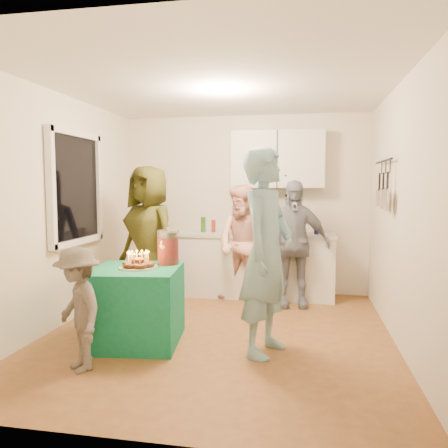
% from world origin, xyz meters
% --- Properties ---
extents(floor, '(4.00, 4.00, 0.00)m').
position_xyz_m(floor, '(0.00, 0.00, 0.00)').
color(floor, brown).
rests_on(floor, ground).
extents(ceiling, '(4.00, 4.00, 0.00)m').
position_xyz_m(ceiling, '(0.00, 0.00, 2.60)').
color(ceiling, white).
rests_on(ceiling, floor).
extents(back_wall, '(3.60, 3.60, 0.00)m').
position_xyz_m(back_wall, '(0.00, 2.00, 1.30)').
color(back_wall, silver).
rests_on(back_wall, floor).
extents(left_wall, '(4.00, 4.00, 0.00)m').
position_xyz_m(left_wall, '(-1.80, 0.00, 1.30)').
color(left_wall, silver).
rests_on(left_wall, floor).
extents(right_wall, '(4.00, 4.00, 0.00)m').
position_xyz_m(right_wall, '(1.80, 0.00, 1.30)').
color(right_wall, silver).
rests_on(right_wall, floor).
extents(window_night, '(0.04, 1.00, 1.20)m').
position_xyz_m(window_night, '(-1.77, 0.30, 1.55)').
color(window_night, black).
rests_on(window_night, left_wall).
extents(counter, '(2.20, 0.58, 0.86)m').
position_xyz_m(counter, '(0.20, 1.70, 0.43)').
color(counter, white).
rests_on(counter, floor).
extents(countertop, '(2.24, 0.62, 0.05)m').
position_xyz_m(countertop, '(0.20, 1.70, 0.89)').
color(countertop, beige).
rests_on(countertop, counter).
extents(upper_cabinet, '(1.30, 0.30, 0.80)m').
position_xyz_m(upper_cabinet, '(0.50, 1.85, 1.95)').
color(upper_cabinet, white).
rests_on(upper_cabinet, back_wall).
extents(pot_rack, '(0.12, 1.00, 0.60)m').
position_xyz_m(pot_rack, '(1.72, 0.70, 1.60)').
color(pot_rack, black).
rests_on(pot_rack, right_wall).
extents(microwave, '(0.57, 0.42, 0.30)m').
position_xyz_m(microwave, '(0.43, 1.70, 1.06)').
color(microwave, white).
rests_on(microwave, countertop).
extents(party_table, '(0.95, 0.95, 0.76)m').
position_xyz_m(party_table, '(-0.76, -0.37, 0.38)').
color(party_table, '#11724A').
rests_on(party_table, floor).
extents(donut_cake, '(0.38, 0.38, 0.18)m').
position_xyz_m(donut_cake, '(-0.73, -0.38, 0.85)').
color(donut_cake, '#381C0C').
rests_on(donut_cake, party_table).
extents(punch_jar, '(0.22, 0.22, 0.34)m').
position_xyz_m(punch_jar, '(-0.51, -0.11, 0.93)').
color(punch_jar, red).
rests_on(punch_jar, party_table).
extents(man_birthday, '(0.66, 0.81, 1.93)m').
position_xyz_m(man_birthday, '(0.54, -0.41, 0.96)').
color(man_birthday, '#81ADBC').
rests_on(man_birthday, floor).
extents(woman_back_left, '(1.06, 0.95, 1.82)m').
position_xyz_m(woman_back_left, '(-1.04, 0.78, 0.91)').
color(woman_back_left, '#5B5D1A').
rests_on(woman_back_left, floor).
extents(woman_back_center, '(0.95, 0.86, 1.59)m').
position_xyz_m(woman_back_center, '(0.09, 1.30, 0.79)').
color(woman_back_center, '#F99082').
rests_on(woman_back_center, floor).
extents(woman_back_right, '(1.01, 0.52, 1.65)m').
position_xyz_m(woman_back_right, '(0.73, 1.27, 0.83)').
color(woman_back_right, '#0E1931').
rests_on(woman_back_right, floor).
extents(child_near_left, '(0.77, 0.76, 1.06)m').
position_xyz_m(child_near_left, '(-1.00, -1.09, 0.53)').
color(child_near_left, '#524A41').
rests_on(child_near_left, floor).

